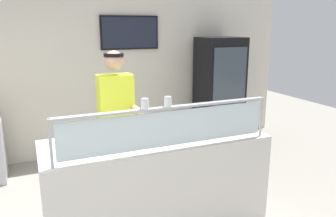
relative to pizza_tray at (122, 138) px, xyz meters
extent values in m
plane|color=gray|center=(0.32, 0.52, -0.97)|extent=(12.00, 12.00, 0.00)
cube|color=silver|center=(0.32, 2.28, 0.38)|extent=(6.56, 0.08, 2.70)
cube|color=black|center=(0.78, 2.21, 0.94)|extent=(0.93, 0.04, 0.52)
cube|color=#1E2333|center=(0.78, 2.19, 0.94)|extent=(0.88, 0.01, 0.47)
cube|color=silver|center=(0.32, -0.09, -0.49)|extent=(2.16, 0.79, 0.95)
cylinder|color=#B2B5BC|center=(-0.66, -0.42, 0.18)|extent=(0.02, 0.02, 0.39)
cylinder|color=#B2B5BC|center=(1.30, -0.42, 0.18)|extent=(0.02, 0.02, 0.39)
cube|color=silver|center=(0.32, -0.42, 0.18)|extent=(1.90, 0.01, 0.31)
cube|color=#B2B5BC|center=(0.32, -0.42, 0.37)|extent=(1.96, 0.06, 0.02)
cylinder|color=#9EA0A8|center=(0.00, 0.00, -0.01)|extent=(0.47, 0.47, 0.01)
cylinder|color=tan|center=(0.00, 0.00, 0.00)|extent=(0.45, 0.45, 0.02)
cylinder|color=gold|center=(0.00, 0.00, 0.02)|extent=(0.39, 0.39, 0.01)
cube|color=#ADAFB7|center=(0.00, -0.02, 0.02)|extent=(0.14, 0.29, 0.01)
cylinder|color=white|center=(0.09, -0.42, 0.41)|extent=(0.07, 0.07, 0.07)
cylinder|color=white|center=(0.09, -0.42, 0.40)|extent=(0.06, 0.06, 0.05)
cylinder|color=silver|center=(0.09, -0.42, 0.46)|extent=(0.06, 0.06, 0.02)
cylinder|color=white|center=(0.30, -0.42, 0.41)|extent=(0.06, 0.06, 0.07)
cylinder|color=red|center=(0.30, -0.42, 0.40)|extent=(0.05, 0.05, 0.05)
cylinder|color=silver|center=(0.30, -0.42, 0.46)|extent=(0.06, 0.06, 0.02)
cylinder|color=#23232D|center=(-0.01, 0.57, -0.49)|extent=(0.13, 0.13, 0.95)
cylinder|color=#23232D|center=(0.21, 0.57, -0.49)|extent=(0.13, 0.13, 0.95)
cube|color=#D8EA33|center=(0.10, 0.57, 0.26)|extent=(0.38, 0.21, 0.55)
sphere|color=tan|center=(0.10, 0.57, 0.69)|extent=(0.21, 0.21, 0.21)
cylinder|color=black|center=(0.10, 0.57, 0.75)|extent=(0.21, 0.21, 0.04)
cylinder|color=tan|center=(0.28, 0.35, 0.16)|extent=(0.08, 0.34, 0.08)
cube|color=black|center=(2.23, 1.84, -0.05)|extent=(0.71, 0.59, 1.83)
cube|color=#38424C|center=(2.23, 1.53, -0.01)|extent=(0.61, 0.02, 1.47)
cylinder|color=blue|center=(2.03, 1.64, 0.04)|extent=(0.06, 0.06, 0.20)
cylinder|color=blue|center=(2.16, 1.64, 0.04)|extent=(0.06, 0.06, 0.20)
cylinder|color=blue|center=(2.29, 1.64, 0.04)|extent=(0.06, 0.06, 0.20)
cylinder|color=blue|center=(2.42, 1.64, 0.04)|extent=(0.06, 0.06, 0.20)
camera|label=1|loc=(-0.78, -2.95, 1.04)|focal=35.54mm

